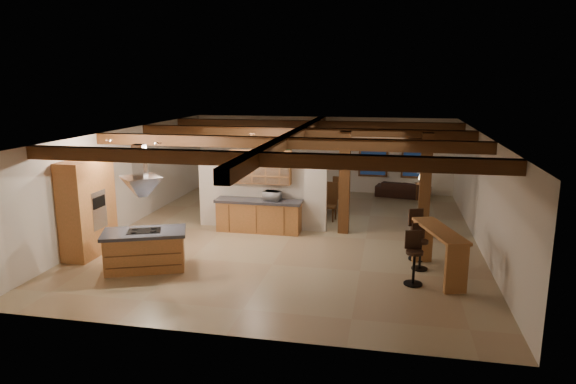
# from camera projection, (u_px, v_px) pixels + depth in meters

# --- Properties ---
(ground) EXTENTS (12.00, 12.00, 0.00)m
(ground) POSITION_uv_depth(u_px,v_px,m) (292.00, 234.00, 14.53)
(ground) COLOR tan
(ground) RESTS_ON ground
(room_walls) EXTENTS (12.00, 12.00, 12.00)m
(room_walls) POSITION_uv_depth(u_px,v_px,m) (292.00, 173.00, 14.15)
(room_walls) COLOR beige
(room_walls) RESTS_ON ground
(ceiling_beams) EXTENTS (10.00, 12.00, 0.28)m
(ceiling_beams) POSITION_uv_depth(u_px,v_px,m) (292.00, 137.00, 13.94)
(ceiling_beams) COLOR #3D240F
(ceiling_beams) RESTS_ON room_walls
(timber_posts) EXTENTS (2.50, 0.30, 2.90)m
(timber_posts) POSITION_uv_depth(u_px,v_px,m) (385.00, 173.00, 14.15)
(timber_posts) COLOR #3D240F
(timber_posts) RESTS_ON ground
(partition_wall) EXTENTS (3.80, 0.18, 2.20)m
(partition_wall) POSITION_uv_depth(u_px,v_px,m) (262.00, 191.00, 14.97)
(partition_wall) COLOR beige
(partition_wall) RESTS_ON ground
(pantry_cabinet) EXTENTS (0.67, 1.60, 2.40)m
(pantry_cabinet) POSITION_uv_depth(u_px,v_px,m) (88.00, 207.00, 12.69)
(pantry_cabinet) COLOR #AD6137
(pantry_cabinet) RESTS_ON ground
(back_counter) EXTENTS (2.50, 0.66, 0.94)m
(back_counter) POSITION_uv_depth(u_px,v_px,m) (259.00, 215.00, 14.73)
(back_counter) COLOR #AD6137
(back_counter) RESTS_ON ground
(upper_display_cabinet) EXTENTS (1.80, 0.36, 0.95)m
(upper_display_cabinet) POSITION_uv_depth(u_px,v_px,m) (260.00, 167.00, 14.63)
(upper_display_cabinet) COLOR #AD6137
(upper_display_cabinet) RESTS_ON partition_wall
(range_hood) EXTENTS (1.10, 1.10, 1.40)m
(range_hood) POSITION_uv_depth(u_px,v_px,m) (142.00, 194.00, 11.51)
(range_hood) COLOR silver
(range_hood) RESTS_ON room_walls
(back_windows) EXTENTS (2.70, 0.07, 1.70)m
(back_windows) POSITION_uv_depth(u_px,v_px,m) (395.00, 155.00, 19.35)
(back_windows) COLOR #3D240F
(back_windows) RESTS_ON room_walls
(framed_art) EXTENTS (0.65, 0.05, 0.85)m
(framed_art) POSITION_uv_depth(u_px,v_px,m) (284.00, 147.00, 20.14)
(framed_art) COLOR #3D240F
(framed_art) RESTS_ON room_walls
(recessed_cans) EXTENTS (3.16, 2.46, 0.03)m
(recessed_cans) POSITION_uv_depth(u_px,v_px,m) (176.00, 139.00, 12.56)
(recessed_cans) COLOR silver
(recessed_cans) RESTS_ON room_walls
(kitchen_island) EXTENTS (2.09, 1.60, 0.93)m
(kitchen_island) POSITION_uv_depth(u_px,v_px,m) (145.00, 250.00, 11.79)
(kitchen_island) COLOR #AD6137
(kitchen_island) RESTS_ON ground
(dining_table) EXTENTS (1.77, 1.19, 0.58)m
(dining_table) POSITION_uv_depth(u_px,v_px,m) (314.00, 205.00, 16.79)
(dining_table) COLOR #422310
(dining_table) RESTS_ON ground
(sofa) EXTENTS (2.08, 1.11, 0.58)m
(sofa) POSITION_uv_depth(u_px,v_px,m) (403.00, 189.00, 19.13)
(sofa) COLOR black
(sofa) RESTS_ON ground
(microwave) EXTENTS (0.54, 0.42, 0.26)m
(microwave) POSITION_uv_depth(u_px,v_px,m) (272.00, 196.00, 14.53)
(microwave) COLOR silver
(microwave) RESTS_ON back_counter
(bar_counter) EXTENTS (1.13, 2.14, 1.09)m
(bar_counter) POSITION_uv_depth(u_px,v_px,m) (439.00, 245.00, 11.29)
(bar_counter) COLOR #AD6137
(bar_counter) RESTS_ON ground
(side_table) EXTENTS (0.49, 0.49, 0.58)m
(side_table) POSITION_uv_depth(u_px,v_px,m) (422.00, 191.00, 18.77)
(side_table) COLOR #3D240F
(side_table) RESTS_ON ground
(table_lamp) EXTENTS (0.30, 0.30, 0.35)m
(table_lamp) POSITION_uv_depth(u_px,v_px,m) (423.00, 177.00, 18.66)
(table_lamp) COLOR black
(table_lamp) RESTS_ON side_table
(bar_stool_a) EXTENTS (0.41, 0.43, 1.15)m
(bar_stool_a) POSITION_uv_depth(u_px,v_px,m) (414.00, 258.00, 10.89)
(bar_stool_a) COLOR black
(bar_stool_a) RESTS_ON ground
(bar_stool_b) EXTENTS (0.40, 0.41, 1.07)m
(bar_stool_b) POSITION_uv_depth(u_px,v_px,m) (420.00, 246.00, 11.78)
(bar_stool_b) COLOR black
(bar_stool_b) RESTS_ON ground
(bar_stool_c) EXTENTS (0.46, 0.47, 1.23)m
(bar_stool_c) POSITION_uv_depth(u_px,v_px,m) (418.00, 234.00, 12.41)
(bar_stool_c) COLOR black
(bar_stool_c) RESTS_ON ground
(dining_chairs) EXTENTS (2.04, 2.04, 1.18)m
(dining_chairs) POSITION_uv_depth(u_px,v_px,m) (314.00, 195.00, 16.72)
(dining_chairs) COLOR #3D240F
(dining_chairs) RESTS_ON ground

